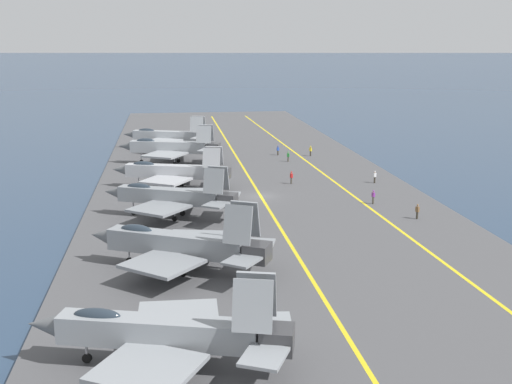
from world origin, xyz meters
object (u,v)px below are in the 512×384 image
parked_jet_fourth (173,171)px  parked_jet_nearest (163,332)px  crew_purple_vest (373,196)px  crew_green_vest (288,156)px  crew_white_vest (375,176)px  parked_jet_sixth (169,136)px  crew_brown_vest (417,211)px  parked_jet_second (179,244)px  parked_jet_third (172,196)px  crew_yellow_vest (311,151)px  crew_blue_vest (278,150)px  crew_red_vest (291,177)px  parked_jet_fifth (170,147)px

parked_jet_fourth → parked_jet_nearest: bearing=178.6°
crew_purple_vest → crew_green_vest: bearing=10.0°
crew_white_vest → crew_green_vest: bearing=27.1°
parked_jet_sixth → parked_jet_fourth: bearing=-179.3°
crew_brown_vest → crew_green_vest: (36.16, 7.87, -0.01)m
crew_white_vest → parked_jet_fourth: bearing=88.6°
parked_jet_second → parked_jet_third: size_ratio=1.05×
parked_jet_second → crew_yellow_vest: 58.73m
parked_jet_nearest → crew_white_vest: bearing=-31.0°
crew_blue_vest → crew_green_vest: size_ratio=0.99×
crew_brown_vest → crew_white_vest: 18.62m
crew_yellow_vest → crew_white_vest: (-22.25, -4.20, 0.00)m
parked_jet_nearest → crew_blue_vest: size_ratio=9.85×
parked_jet_fourth → crew_yellow_vest: bearing=-47.9°
parked_jet_third → crew_red_vest: size_ratio=8.87×
parked_jet_nearest → crew_brown_vest: bearing=-43.1°
crew_blue_vest → crew_green_vest: 6.29m
parked_jet_third → crew_green_vest: (31.98, -19.38, -1.59)m
parked_jet_third → parked_jet_fifth: 32.59m
crew_yellow_vest → crew_blue_vest: size_ratio=1.03×
parked_jet_sixth → crew_yellow_vest: parked_jet_sixth is taller
crew_purple_vest → crew_yellow_vest: bearing=0.5°
parked_jet_sixth → crew_blue_vest: parked_jet_sixth is taller
parked_jet_sixth → crew_blue_vest: (-9.22, -18.78, -1.55)m
parked_jet_fourth → parked_jet_fifth: (17.50, 0.15, 0.46)m
parked_jet_third → parked_jet_nearest: bearing=178.6°
parked_jet_second → crew_blue_vest: parked_jet_second is taller
parked_jet_nearest → crew_red_vest: 52.64m
crew_white_vest → crew_blue_vest: crew_white_vest is taller
parked_jet_nearest → crew_blue_vest: parked_jet_nearest is taller
crew_white_vest → parked_jet_sixth: bearing=40.7°
parked_jet_second → crew_white_vest: size_ratio=9.60×
parked_jet_fourth → crew_purple_vest: size_ratio=9.54×
crew_yellow_vest → crew_green_vest: 6.70m
parked_jet_nearest → parked_jet_second: (17.12, -1.35, 0.01)m
parked_jet_fourth → crew_blue_vest: parked_jet_fourth is taller
parked_jet_fifth → crew_red_vest: size_ratio=9.39×
parked_jet_sixth → crew_brown_vest: parked_jet_sixth is taller
parked_jet_sixth → crew_red_vest: bearing=-152.4°
parked_jet_sixth → crew_white_vest: 43.63m
parked_jet_fourth → crew_green_vest: parked_jet_fourth is taller
parked_jet_sixth → crew_white_vest: parked_jet_sixth is taller
crew_green_vest → parked_jet_fourth: bearing=131.6°
parked_jet_fourth → crew_white_vest: 28.09m
crew_brown_vest → crew_blue_vest: bearing=11.3°
parked_jet_fifth → crew_white_vest: parked_jet_fifth is taller
parked_jet_fourth → crew_red_vest: parked_jet_fourth is taller
crew_white_vest → crew_red_vest: size_ratio=0.97×
parked_jet_fifth → crew_purple_vest: parked_jet_fifth is taller
crew_white_vest → crew_red_vest: bearing=85.0°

